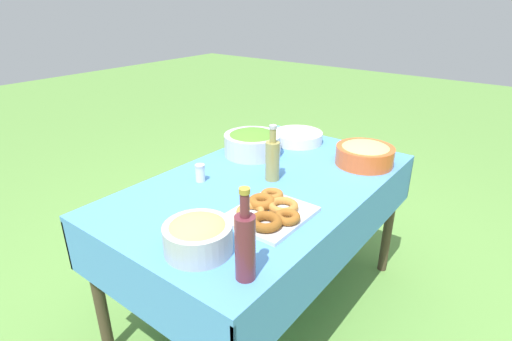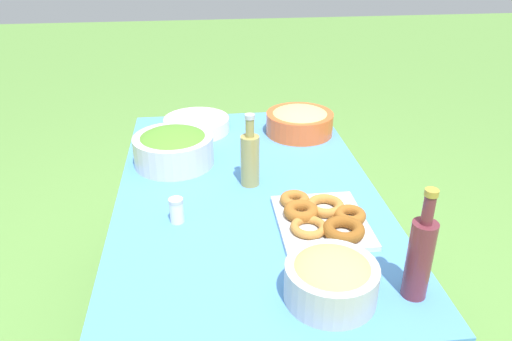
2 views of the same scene
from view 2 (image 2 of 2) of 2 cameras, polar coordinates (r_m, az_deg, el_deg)
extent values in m
cube|color=#4C8CD1|center=(1.70, -1.00, -2.50)|extent=(1.45, 0.87, 0.02)
cube|color=#4C8CD1|center=(1.78, -14.88, -6.64)|extent=(1.45, 0.01, 0.22)
cube|color=#4C8CD1|center=(1.85, 12.39, -4.96)|extent=(1.45, 0.01, 0.22)
cube|color=#4C8CD1|center=(2.39, -2.74, 3.43)|extent=(0.01, 0.87, 0.22)
cylinder|color=#473828|center=(2.46, -11.24, -2.54)|extent=(0.05, 0.05, 0.69)
cylinder|color=#473828|center=(2.50, 6.04, -1.58)|extent=(0.05, 0.05, 0.69)
cylinder|color=silver|center=(1.87, -9.38, 2.31)|extent=(0.29, 0.29, 0.11)
ellipsoid|color=#51892D|center=(1.85, -9.48, 3.45)|extent=(0.26, 0.26, 0.07)
cylinder|color=#E05B28|center=(2.12, 4.99, 5.39)|extent=(0.28, 0.28, 0.09)
ellipsoid|color=tan|center=(2.11, 5.03, 6.19)|extent=(0.25, 0.25, 0.07)
cube|color=silver|center=(1.52, 7.50, -5.81)|extent=(0.31, 0.26, 0.02)
torus|color=#B27533|center=(1.45, 6.05, -6.45)|extent=(0.13, 0.13, 0.02)
torus|color=#B27533|center=(1.55, 7.92, -4.01)|extent=(0.14, 0.14, 0.03)
torus|color=#93561E|center=(1.51, 5.16, -4.64)|extent=(0.12, 0.12, 0.04)
torus|color=brown|center=(1.45, 9.98, -6.67)|extent=(0.12, 0.12, 0.03)
torus|color=#A36628|center=(1.58, 4.44, -3.30)|extent=(0.10, 0.10, 0.03)
torus|color=#93561E|center=(1.52, 10.70, -5.02)|extent=(0.10, 0.10, 0.03)
cylinder|color=white|center=(2.16, -6.76, 4.63)|extent=(0.28, 0.28, 0.01)
cylinder|color=white|center=(2.16, -6.78, 4.93)|extent=(0.28, 0.28, 0.01)
cylinder|color=white|center=(2.15, -6.80, 5.22)|extent=(0.28, 0.28, 0.01)
cylinder|color=white|center=(2.15, -6.82, 5.52)|extent=(0.28, 0.28, 0.01)
cylinder|color=white|center=(2.14, -6.83, 5.82)|extent=(0.28, 0.28, 0.01)
cylinder|color=#998E4C|center=(1.68, -0.69, 1.12)|extent=(0.06, 0.06, 0.18)
cylinder|color=#998E4C|center=(1.63, -0.71, 4.92)|extent=(0.03, 0.03, 0.06)
cylinder|color=#B7B7B7|center=(1.62, -0.72, 6.18)|extent=(0.03, 0.03, 0.01)
cylinder|color=maroon|center=(1.26, 18.14, -9.70)|extent=(0.06, 0.06, 0.21)
cylinder|color=maroon|center=(1.18, 19.11, -4.24)|extent=(0.03, 0.03, 0.07)
cylinder|color=#A58C33|center=(1.16, 19.44, -2.40)|extent=(0.03, 0.03, 0.02)
cylinder|color=#B2B7BC|center=(1.23, 8.56, -12.51)|extent=(0.22, 0.22, 0.10)
ellipsoid|color=tan|center=(1.21, 8.67, -11.28)|extent=(0.20, 0.20, 0.07)
cylinder|color=white|center=(1.52, -9.05, -4.72)|extent=(0.04, 0.04, 0.07)
cylinder|color=silver|center=(1.50, -9.16, -3.43)|extent=(0.04, 0.04, 0.01)
camera|label=1|loc=(1.11, 75.08, 3.91)|focal=28.00mm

